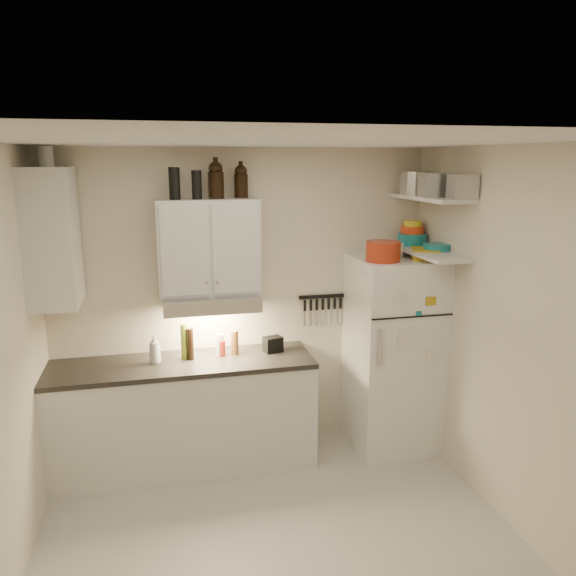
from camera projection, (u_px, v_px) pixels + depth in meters
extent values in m
cube|color=#BAB7AC|center=(283.00, 551.00, 3.68)|extent=(3.20, 3.00, 0.02)
cube|color=white|center=(282.00, 139.00, 3.10)|extent=(3.20, 3.00, 0.02)
cube|color=beige|center=(243.00, 302.00, 4.82)|extent=(3.20, 0.02, 2.60)
cube|color=beige|center=(516.00, 343.00, 3.76)|extent=(0.02, 3.00, 2.60)
cube|color=silver|center=(185.00, 417.00, 4.60)|extent=(2.10, 0.60, 0.88)
cube|color=black|center=(182.00, 364.00, 4.49)|extent=(2.10, 0.62, 0.04)
cube|color=silver|center=(208.00, 246.00, 4.47)|extent=(0.80, 0.33, 0.75)
cube|color=silver|center=(52.00, 237.00, 4.06)|extent=(0.33, 0.55, 1.00)
cube|color=silver|center=(211.00, 301.00, 4.51)|extent=(0.76, 0.46, 0.12)
cube|color=white|center=(393.00, 354.00, 4.88)|extent=(0.70, 0.68, 1.70)
cube|color=silver|center=(430.00, 198.00, 4.49)|extent=(0.30, 0.95, 0.03)
cube|color=silver|center=(427.00, 252.00, 4.59)|extent=(0.30, 0.95, 0.03)
cube|color=black|center=(322.00, 296.00, 4.96)|extent=(0.42, 0.02, 0.03)
cylinder|color=#9C2812|center=(383.00, 251.00, 4.51)|extent=(0.36, 0.36, 0.16)
cube|color=#B19016|center=(425.00, 254.00, 4.61)|extent=(0.29, 0.32, 0.09)
cylinder|color=silver|center=(400.00, 250.00, 4.70)|extent=(0.08, 0.08, 0.11)
cylinder|color=silver|center=(416.00, 183.00, 4.69)|extent=(0.28, 0.28, 0.19)
cube|color=#AAAAAD|center=(433.00, 185.00, 4.33)|extent=(0.19, 0.18, 0.19)
cube|color=#AAAAAD|center=(462.00, 187.00, 4.12)|extent=(0.21, 0.21, 0.18)
cylinder|color=#17767E|center=(412.00, 239.00, 4.87)|extent=(0.25, 0.25, 0.10)
cylinder|color=red|center=(412.00, 230.00, 4.88)|extent=(0.20, 0.20, 0.06)
cylinder|color=gold|center=(413.00, 223.00, 4.87)|extent=(0.16, 0.16, 0.05)
cylinder|color=#17767E|center=(437.00, 247.00, 4.57)|extent=(0.27, 0.27, 0.06)
cylinder|color=black|center=(197.00, 185.00, 4.30)|extent=(0.08, 0.08, 0.22)
cylinder|color=black|center=(174.00, 184.00, 4.26)|extent=(0.09, 0.09, 0.24)
cylinder|color=silver|center=(46.00, 156.00, 3.96)|extent=(0.11, 0.11, 0.14)
imported|color=silver|center=(155.00, 347.00, 4.43)|extent=(0.11, 0.11, 0.27)
cylinder|color=brown|center=(235.00, 342.00, 4.64)|extent=(0.08, 0.08, 0.20)
cylinder|color=#60711C|center=(184.00, 342.00, 4.52)|extent=(0.06, 0.06, 0.29)
cylinder|color=black|center=(190.00, 344.00, 4.51)|extent=(0.07, 0.07, 0.26)
cylinder|color=silver|center=(220.00, 345.00, 4.61)|extent=(0.07, 0.07, 0.19)
cylinder|color=#9C2812|center=(221.00, 348.00, 4.62)|extent=(0.07, 0.07, 0.13)
cube|color=black|center=(273.00, 344.00, 4.72)|extent=(0.17, 0.14, 0.13)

